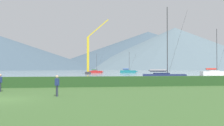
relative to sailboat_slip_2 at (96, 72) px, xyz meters
name	(u,v)px	position (x,y,z in m)	size (l,w,h in m)	color
harbor_water	(69,71)	(-13.27, 47.29, -0.54)	(320.00, 246.00, 0.00)	#8C9EA3
hedge_line	(29,82)	(-13.27, -78.71, 0.06)	(80.00, 1.20, 1.20)	#284C23
sailboat_slip_2	(96,72)	(0.00, 0.00, 0.00)	(6.54, 3.76, 8.42)	red
sailboat_slip_3	(128,71)	(14.18, -1.34, 0.10)	(7.98, 3.92, 9.13)	#19707A
sailboat_slip_5	(215,73)	(31.62, -41.35, 0.22)	(9.11, 3.49, 13.53)	white
sailboat_slip_7	(164,76)	(7.08, -66.85, 0.18)	(8.55, 4.20, 12.79)	navy
person_seated_viewer	(57,84)	(-9.39, -88.13, 0.43)	(0.36, 0.55, 1.65)	#2D3347
person_standing_walker	(0,81)	(-14.97, -83.54, 0.43)	(0.36, 0.56, 1.65)	#2D3347
dock_crane	(89,56)	(-3.89, -19.80, 5.72)	(8.38, 2.00, 19.77)	#333338
distant_hill_west_ridge	(175,48)	(123.75, 213.00, 28.03)	(254.39, 254.39, 57.14)	slate
distant_hill_east_ridge	(148,50)	(112.66, 304.41, 31.72)	(357.73, 357.73, 64.53)	#425666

